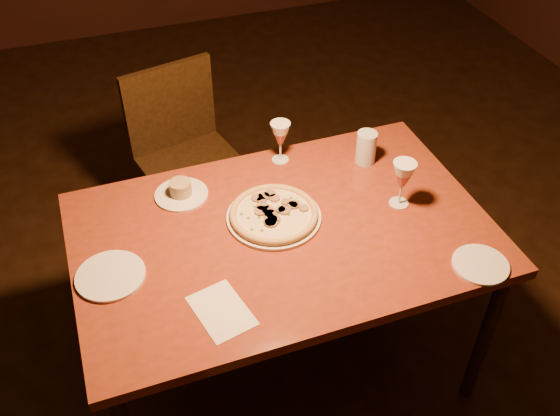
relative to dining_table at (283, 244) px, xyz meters
name	(u,v)px	position (x,y,z in m)	size (l,w,h in m)	color
floor	(244,386)	(-0.19, -0.07, -0.71)	(7.00, 7.00, 0.00)	black
dining_table	(283,244)	(0.00, 0.00, 0.00)	(1.46, 0.95, 0.77)	maroon
chair_far	(186,153)	(-0.16, 0.91, -0.19)	(0.53, 0.53, 0.91)	black
pizza_plate	(274,214)	(-0.01, 0.07, 0.09)	(0.34, 0.34, 0.04)	silver
ramekin_saucer	(181,191)	(-0.29, 0.30, 0.09)	(0.20, 0.20, 0.06)	silver
wine_glass_far	(280,142)	(0.13, 0.39, 0.16)	(0.08, 0.08, 0.17)	#A64C45
wine_glass_right	(402,184)	(0.45, -0.01, 0.16)	(0.08, 0.08, 0.19)	#A64C45
water_tumbler	(366,148)	(0.44, 0.27, 0.13)	(0.08, 0.08, 0.13)	silver
side_plate_left	(110,276)	(-0.60, -0.03, 0.07)	(0.23, 0.23, 0.01)	silver
side_plate_near	(480,265)	(0.56, -0.38, 0.07)	(0.19, 0.19, 0.01)	silver
menu_card	(222,311)	(-0.30, -0.28, 0.07)	(0.15, 0.21, 0.00)	silver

